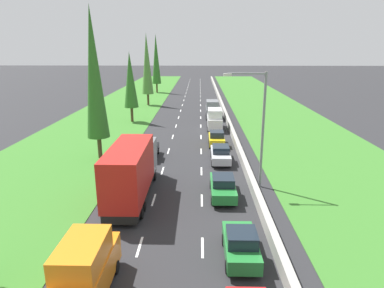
{
  "coord_description": "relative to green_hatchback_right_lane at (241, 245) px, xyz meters",
  "views": [
    {
      "loc": [
        1.53,
        -1.4,
        10.67
      ],
      "look_at": [
        0.74,
        34.25,
        0.45
      ],
      "focal_mm": 31.59,
      "sensor_mm": 36.0,
      "label": 1
    }
  ],
  "objects": [
    {
      "name": "ground_plane",
      "position": [
        -3.72,
        45.98,
        -0.84
      ],
      "size": [
        300.0,
        300.0,
        0.0
      ],
      "primitive_type": "plane",
      "color": "#28282B",
      "rests_on": "ground"
    },
    {
      "name": "grass_verge_left",
      "position": [
        -16.37,
        45.98,
        -0.82
      ],
      "size": [
        14.0,
        140.0,
        0.04
      ],
      "primitive_type": "cube",
      "color": "#387528",
      "rests_on": "ground"
    },
    {
      "name": "grass_verge_right",
      "position": [
        10.63,
        45.98,
        -0.82
      ],
      "size": [
        14.0,
        140.0,
        0.04
      ],
      "primitive_type": "cube",
      "color": "#387528",
      "rests_on": "ground"
    },
    {
      "name": "median_barrier",
      "position": [
        1.98,
        45.98,
        -0.41
      ],
      "size": [
        0.44,
        120.0,
        0.85
      ],
      "primitive_type": "cube",
      "color": "#9E9B93",
      "rests_on": "ground"
    },
    {
      "name": "lane_markings",
      "position": [
        -3.72,
        45.98,
        -0.83
      ],
      "size": [
        3.64,
        116.0,
        0.01
      ],
      "color": "white",
      "rests_on": "ground"
    },
    {
      "name": "green_hatchback_right_lane",
      "position": [
        0.0,
        0.0,
        0.0
      ],
      "size": [
        1.74,
        3.9,
        1.72
      ],
      "color": "#237A33",
      "rests_on": "ground"
    },
    {
      "name": "orange_van_left_lane",
      "position": [
        -7.11,
        -2.9,
        0.56
      ],
      "size": [
        1.96,
        4.9,
        2.82
      ],
      "color": "orange",
      "rests_on": "ground"
    },
    {
      "name": "green_sedan_right_lane",
      "position": [
        -0.42,
        7.71,
        -0.02
      ],
      "size": [
        1.82,
        4.5,
        1.64
      ],
      "color": "#237A33",
      "rests_on": "ground"
    },
    {
      "name": "silver_sedan_right_lane",
      "position": [
        -0.13,
        15.61,
        -0.02
      ],
      "size": [
        1.82,
        4.5,
        1.64
      ],
      "color": "silver",
      "rests_on": "ground"
    },
    {
      "name": "red_box_truck_left_lane",
      "position": [
        -7.02,
        7.26,
        1.35
      ],
      "size": [
        2.46,
        9.4,
        4.18
      ],
      "color": "black",
      "rests_on": "ground"
    },
    {
      "name": "yellow_hatchback_right_lane",
      "position": [
        -0.24,
        21.21,
        0.0
      ],
      "size": [
        1.74,
        3.9,
        1.72
      ],
      "color": "yellow",
      "rests_on": "ground"
    },
    {
      "name": "white_van_right_lane",
      "position": [
        -0.13,
        29.06,
        0.56
      ],
      "size": [
        1.96,
        4.9,
        2.82
      ],
      "color": "white",
      "rests_on": "ground"
    },
    {
      "name": "black_hatchback_left_lane",
      "position": [
        -7.25,
        16.73,
        0.0
      ],
      "size": [
        1.74,
        3.9,
        1.72
      ],
      "color": "black",
      "rests_on": "ground"
    },
    {
      "name": "grey_van_right_lane",
      "position": [
        -0.21,
        36.43,
        0.56
      ],
      "size": [
        1.96,
        4.9,
        2.82
      ],
      "color": "slate",
      "rests_on": "ground"
    },
    {
      "name": "poplar_tree_second",
      "position": [
        -12.08,
        16.52,
        7.46
      ],
      "size": [
        2.16,
        2.16,
        14.49
      ],
      "color": "#4C3823",
      "rests_on": "ground"
    },
    {
      "name": "poplar_tree_third",
      "position": [
        -12.19,
        33.68,
        5.29
      ],
      "size": [
        2.05,
        2.05,
        10.16
      ],
      "color": "#4C3823",
      "rests_on": "ground"
    },
    {
      "name": "poplar_tree_fourth",
      "position": [
        -12.01,
        48.8,
        6.88
      ],
      "size": [
        2.13,
        2.13,
        13.33
      ],
      "color": "#4C3823",
      "rests_on": "ground"
    },
    {
      "name": "poplar_tree_fifth",
      "position": [
        -12.63,
        67.59,
        7.11
      ],
      "size": [
        2.14,
        2.14,
        13.79
      ],
      "color": "#4C3823",
      "rests_on": "ground"
    },
    {
      "name": "street_light_mast",
      "position": [
        2.3,
        9.63,
        4.4
      ],
      "size": [
        3.2,
        0.28,
        9.0
      ],
      "color": "gray",
      "rests_on": "ground"
    }
  ]
}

